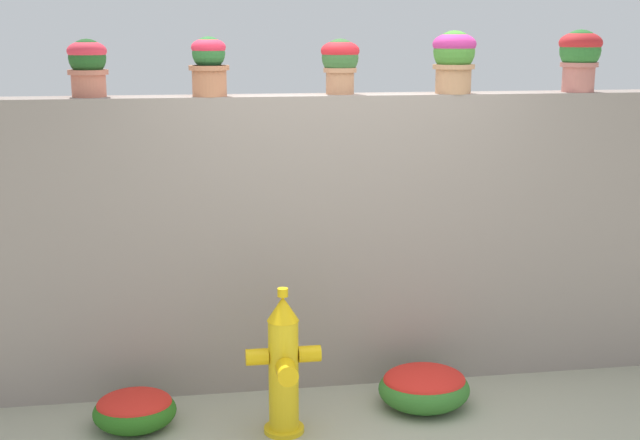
# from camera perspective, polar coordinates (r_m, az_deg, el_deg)

# --- Properties ---
(stone_wall) EXTENTS (5.58, 0.29, 1.99)m
(stone_wall) POSITION_cam_1_polar(r_m,az_deg,el_deg) (5.77, 1.00, -1.44)
(stone_wall) COLOR gray
(stone_wall) RESTS_ON ground
(potted_plant_1) EXTENTS (0.25, 0.25, 0.36)m
(potted_plant_1) POSITION_cam_1_polar(r_m,az_deg,el_deg) (5.58, -15.41, 10.14)
(potted_plant_1) COLOR #BD6B56
(potted_plant_1) RESTS_ON stone_wall
(potted_plant_2) EXTENTS (0.26, 0.26, 0.37)m
(potted_plant_2) POSITION_cam_1_polar(r_m,az_deg,el_deg) (5.48, -7.51, 10.46)
(potted_plant_2) COLOR #B66F4C
(potted_plant_2) RESTS_ON stone_wall
(potted_plant_3) EXTENTS (0.26, 0.26, 0.36)m
(potted_plant_3) POSITION_cam_1_polar(r_m,az_deg,el_deg) (5.64, 1.36, 10.70)
(potted_plant_3) COLOR #B57A55
(potted_plant_3) RESTS_ON stone_wall
(potted_plant_4) EXTENTS (0.29, 0.29, 0.41)m
(potted_plant_4) POSITION_cam_1_polar(r_m,az_deg,el_deg) (5.77, 9.03, 10.83)
(potted_plant_4) COLOR tan
(potted_plant_4) RESTS_ON stone_wall
(potted_plant_5) EXTENTS (0.29, 0.29, 0.42)m
(potted_plant_5) POSITION_cam_1_polar(r_m,az_deg,el_deg) (6.11, 17.13, 10.63)
(potted_plant_5) COLOR #BC6B61
(potted_plant_5) RESTS_ON stone_wall
(fire_hydrant) EXTENTS (0.45, 0.36, 0.92)m
(fire_hydrant) POSITION_cam_1_polar(r_m,az_deg,el_deg) (5.16, -2.47, -9.87)
(fire_hydrant) COLOR yellow
(fire_hydrant) RESTS_ON ground
(flower_bush_left) EXTENTS (0.60, 0.54, 0.28)m
(flower_bush_left) POSITION_cam_1_polar(r_m,az_deg,el_deg) (5.63, 7.04, -11.06)
(flower_bush_left) COLOR #337329
(flower_bush_left) RESTS_ON ground
(flower_bush_right) EXTENTS (0.51, 0.46, 0.24)m
(flower_bush_right) POSITION_cam_1_polar(r_m,az_deg,el_deg) (5.45, -12.40, -12.34)
(flower_bush_right) COLOR #28651A
(flower_bush_right) RESTS_ON ground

